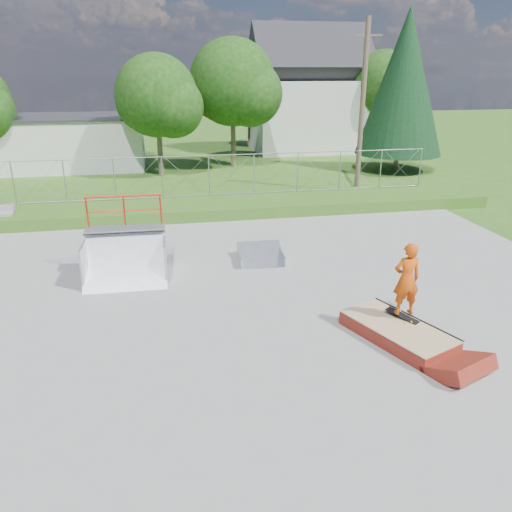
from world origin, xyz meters
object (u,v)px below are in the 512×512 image
Objects in this scene: flat_bank_ramp at (261,255)px; skater at (406,282)px; grind_box at (397,333)px; quarter_pipe at (124,243)px.

skater is (2.29, -5.09, 1.06)m from flat_bank_ramp.
skater is at bearing 28.58° from grind_box.
skater is at bearing -33.02° from quarter_pipe.
quarter_pipe reaches higher than grind_box.
skater is at bearing -62.28° from flat_bank_ramp.
flat_bank_ramp is at bearing -63.96° from skater.
quarter_pipe reaches higher than flat_bank_ramp.
flat_bank_ramp is at bearing 11.26° from quarter_pipe.
grind_box is at bearing -65.86° from flat_bank_ramp.
quarter_pipe is at bearing 120.66° from grind_box.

